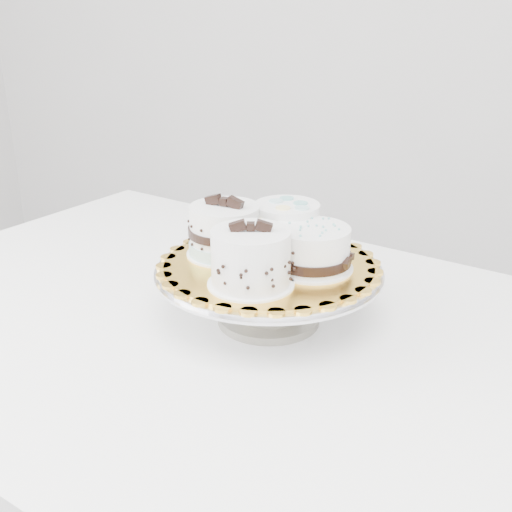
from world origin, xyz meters
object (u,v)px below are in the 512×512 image
at_px(cake_banded, 225,232).
at_px(cake_stand, 269,284).
at_px(table, 227,362).
at_px(cake_ribbon, 313,250).
at_px(cake_dots, 287,226).
at_px(cake_swirl, 251,260).
at_px(cake_board, 269,265).

bearing_deg(cake_banded, cake_stand, -1.27).
distance_m(table, cake_ribbon, 0.23).
distance_m(cake_dots, cake_ribbon, 0.08).
bearing_deg(cake_dots, cake_swirl, -82.83).
height_order(cake_stand, cake_swirl, cake_swirl).
xyz_separation_m(cake_banded, cake_dots, (0.08, 0.06, 0.00)).
relative_size(table, cake_ribbon, 11.19).
xyz_separation_m(cake_stand, cake_dots, (0.00, 0.06, 0.07)).
height_order(table, cake_dots, cake_dots).
bearing_deg(cake_dots, cake_stand, -86.84).
bearing_deg(cake_swirl, cake_banded, 110.45).
distance_m(table, cake_stand, 0.15).
distance_m(cake_swirl, cake_ribbon, 0.10).
bearing_deg(cake_swirl, cake_stand, 71.71).
height_order(cake_stand, cake_dots, cake_dots).
bearing_deg(cake_board, cake_dots, 87.14).
bearing_deg(table, cake_board, 33.20).
xyz_separation_m(cake_stand, cake_board, (0.00, 0.00, 0.03)).
bearing_deg(cake_swirl, cake_board, 71.71).
bearing_deg(cake_board, cake_stand, -90.00).
xyz_separation_m(cake_stand, cake_ribbon, (0.06, 0.01, 0.06)).
bearing_deg(cake_stand, cake_board, 90.00).
height_order(cake_dots, cake_ribbon, cake_dots).
bearing_deg(table, cake_stand, 33.20).
bearing_deg(cake_dots, cake_ribbon, -36.34).
relative_size(table, cake_stand, 4.19).
bearing_deg(table, cake_ribbon, 25.50).
height_order(cake_board, cake_swirl, cake_swirl).
relative_size(table, cake_banded, 12.04).
xyz_separation_m(cake_swirl, cake_ribbon, (0.06, 0.09, -0.01)).
bearing_deg(cake_swirl, table, 117.84).
xyz_separation_m(cake_board, cake_swirl, (0.01, -0.08, 0.04)).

